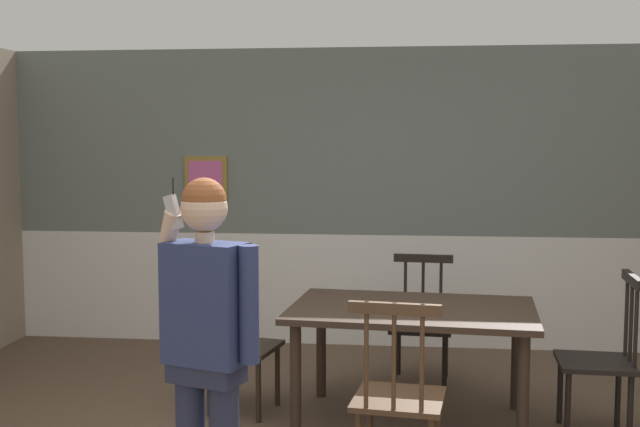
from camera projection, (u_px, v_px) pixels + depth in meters
name	position (u px, v px, depth m)	size (l,w,h in m)	color
room_back_partition	(382.00, 204.00, 6.99)	(6.76, 0.17, 2.63)	slate
dining_table	(412.00, 321.00, 5.08)	(1.64, 1.14, 0.76)	#38281E
chair_near_window	(239.00, 344.00, 5.33)	(0.51, 0.51, 0.93)	#2D2319
chair_by_doorway	(602.00, 358.00, 4.87)	(0.47, 0.47, 1.01)	black
chair_at_table_head	(421.00, 322.00, 5.97)	(0.49, 0.49, 0.95)	black
chair_opposite_corner	(398.00, 395.00, 4.22)	(0.53, 0.53, 1.01)	#513823
person_figure	(207.00, 332.00, 3.65)	(0.52, 0.31, 1.66)	#282E49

